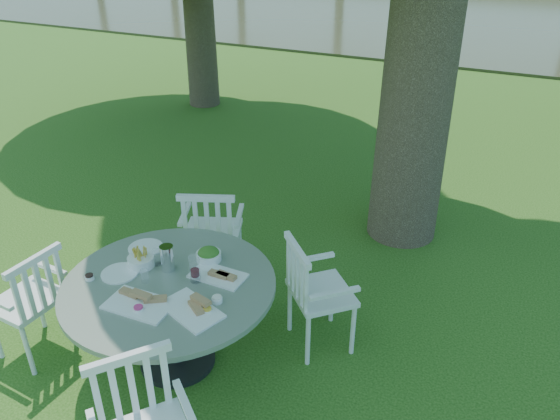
{
  "coord_description": "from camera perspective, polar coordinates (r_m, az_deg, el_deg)",
  "views": [
    {
      "loc": [
        1.67,
        -3.36,
        3.0
      ],
      "look_at": [
        0.0,
        0.2,
        0.85
      ],
      "focal_mm": 35.0,
      "sensor_mm": 36.0,
      "label": 1
    }
  ],
  "objects": [
    {
      "name": "ground",
      "position": [
        4.8,
        -1.03,
        -9.98
      ],
      "size": [
        140.0,
        140.0,
        0.0
      ],
      "primitive_type": "plane",
      "color": "#1A410D",
      "rests_on": "ground"
    },
    {
      "name": "chair_nw",
      "position": [
        4.8,
        -7.26,
        -2.1
      ],
      "size": [
        0.62,
        0.6,
        0.96
      ],
      "rotation": [
        0.0,
        0.0,
        -2.76
      ],
      "color": "white",
      "rests_on": "ground"
    },
    {
      "name": "chair_ne",
      "position": [
        4.11,
        3.2,
        -8.13
      ],
      "size": [
        0.64,
        0.64,
        0.92
      ],
      "rotation": [
        0.0,
        0.0,
        -3.95
      ],
      "color": "white",
      "rests_on": "ground"
    },
    {
      "name": "tableware",
      "position": [
        3.94,
        -11.5,
        -6.42
      ],
      "size": [
        1.11,
        0.89,
        0.21
      ],
      "color": "white",
      "rests_on": "table"
    },
    {
      "name": "chair_sw",
      "position": [
        4.4,
        -24.37,
        -8.31
      ],
      "size": [
        0.46,
        0.49,
        0.91
      ],
      "rotation": [
        0.0,
        0.0,
        -1.64
      ],
      "color": "white",
      "rests_on": "ground"
    },
    {
      "name": "table",
      "position": [
        3.98,
        -11.36,
        -8.95
      ],
      "size": [
        1.49,
        1.49,
        0.74
      ],
      "color": "black",
      "rests_on": "ground"
    }
  ]
}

